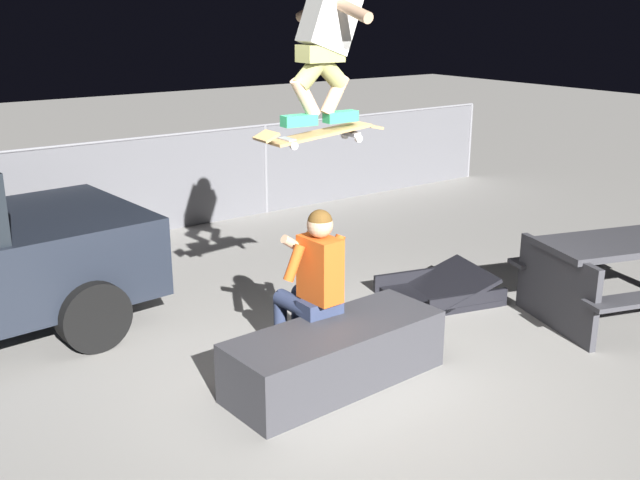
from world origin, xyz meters
name	(u,v)px	position (x,y,z in m)	size (l,w,h in m)	color
ground_plane	(359,380)	(0.00, 0.00, 0.00)	(40.00, 40.00, 0.00)	gray
ledge_box_main	(335,355)	(-0.17, 0.07, 0.23)	(1.72, 0.63, 0.46)	#38383D
person_sitting_on_ledge	(311,279)	(-0.13, 0.45, 0.71)	(0.59, 0.76, 1.29)	#2D3856
skateboard	(320,134)	(-0.06, 0.42, 1.84)	(1.03, 0.25, 0.13)	#AD8451
skater_airborne	(327,36)	(-0.01, 0.42, 2.53)	(0.62, 0.89, 1.12)	#2D9E66
kicker_ramp	(439,293)	(1.67, 0.85, 0.06)	(1.11, 1.02, 0.37)	black
picnic_table_back	(630,265)	(2.76, -0.46, 0.50)	(2.02, 1.78, 0.75)	#38383D
fence_back	(126,185)	(0.00, 4.59, 0.66)	(12.05, 0.05, 1.23)	slate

